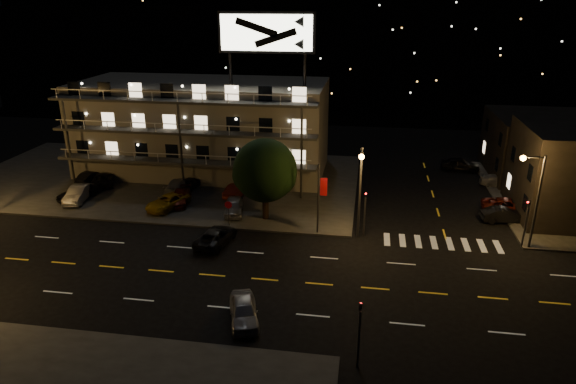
# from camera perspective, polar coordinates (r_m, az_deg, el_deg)

# --- Properties ---
(ground) EXTENTS (140.00, 140.00, 0.00)m
(ground) POSITION_cam_1_polar(r_m,az_deg,el_deg) (38.57, -5.55, -9.42)
(ground) COLOR black
(ground) RESTS_ON ground
(curb_nw) EXTENTS (44.00, 24.00, 0.15)m
(curb_nw) POSITION_cam_1_polar(r_m,az_deg,el_deg) (60.14, -13.83, 1.45)
(curb_nw) COLOR #32312F
(curb_nw) RESTS_ON ground
(curb_ne) EXTENTS (16.00, 24.00, 0.15)m
(curb_ne) POSITION_cam_1_polar(r_m,az_deg,el_deg) (59.53, 29.25, -0.88)
(curb_ne) COLOR #32312F
(curb_ne) RESTS_ON ground
(motel) EXTENTS (28.00, 13.80, 18.10)m
(motel) POSITION_cam_1_polar(r_m,az_deg,el_deg) (60.77, -9.32, 7.17)
(motel) COLOR gray
(motel) RESTS_ON ground
(side_bldg_back) EXTENTS (14.06, 12.00, 7.00)m
(side_bldg_back) POSITION_cam_1_polar(r_m,az_deg,el_deg) (65.74, 27.56, 4.44)
(side_bldg_back) COLOR black
(side_bldg_back) RESTS_ON ground
(hill_backdrop) EXTENTS (120.00, 25.00, 24.00)m
(hill_backdrop) POSITION_cam_1_polar(r_m,az_deg,el_deg) (102.36, 0.72, 16.38)
(hill_backdrop) COLOR black
(hill_backdrop) RESTS_ON ground
(streetlight_nc) EXTENTS (0.44, 1.92, 8.00)m
(streetlight_nc) POSITION_cam_1_polar(r_m,az_deg,el_deg) (42.63, 8.03, 0.85)
(streetlight_nc) COLOR #2D2D30
(streetlight_nc) RESTS_ON ground
(streetlight_ne) EXTENTS (1.92, 0.44, 8.00)m
(streetlight_ne) POSITION_cam_1_polar(r_m,az_deg,el_deg) (44.98, 25.66, 0.00)
(streetlight_ne) COLOR #2D2D30
(streetlight_ne) RESTS_ON ground
(signal_nw) EXTENTS (0.20, 0.27, 4.60)m
(signal_nw) POSITION_cam_1_polar(r_m,az_deg,el_deg) (44.01, 8.55, -1.87)
(signal_nw) COLOR #2D2D30
(signal_nw) RESTS_ON ground
(signal_sw) EXTENTS (0.20, 0.27, 4.60)m
(signal_sw) POSITION_cam_1_polar(r_m,az_deg,el_deg) (29.02, 7.94, -14.73)
(signal_sw) COLOR #2D2D30
(signal_sw) RESTS_ON ground
(signal_ne) EXTENTS (0.27, 0.20, 4.60)m
(signal_ne) POSITION_cam_1_polar(r_m,az_deg,el_deg) (45.94, 24.98, -2.69)
(signal_ne) COLOR #2D2D30
(signal_ne) RESTS_ON ground
(banner_north) EXTENTS (0.83, 0.16, 6.40)m
(banner_north) POSITION_cam_1_polar(r_m,az_deg,el_deg) (43.76, 3.48, -0.59)
(banner_north) COLOR #2D2D30
(banner_north) RESTS_ON ground
(stop_sign) EXTENTS (0.91, 0.11, 2.61)m
(stop_sign) POSITION_cam_1_polar(r_m,az_deg,el_deg) (45.96, -6.63, -1.93)
(stop_sign) COLOR #2D2D30
(stop_sign) RESTS_ON ground
(tree) EXTENTS (6.02, 5.80, 7.59)m
(tree) POSITION_cam_1_polar(r_m,az_deg,el_deg) (46.21, -2.63, 2.22)
(tree) COLOR black
(tree) RESTS_ON curb_nw
(lot_car_0) EXTENTS (3.41, 4.86, 1.53)m
(lot_car_0) POSITION_cam_1_polar(r_m,az_deg,el_deg) (56.34, -22.26, 0.07)
(lot_car_0) COLOR black
(lot_car_0) RESTS_ON curb_nw
(lot_car_1) EXTENTS (2.25, 4.78, 1.51)m
(lot_car_1) POSITION_cam_1_polar(r_m,az_deg,el_deg) (55.71, -22.28, -0.17)
(lot_car_1) COLOR gray
(lot_car_1) RESTS_ON curb_nw
(lot_car_2) EXTENTS (3.85, 5.23, 1.32)m
(lot_car_2) POSITION_cam_1_polar(r_m,az_deg,el_deg) (51.06, -13.22, -1.09)
(lot_car_2) COLOR #C19112
(lot_car_2) RESTS_ON curb_nw
(lot_car_3) EXTENTS (2.42, 4.59, 1.27)m
(lot_car_3) POSITION_cam_1_polar(r_m,az_deg,el_deg) (52.06, -11.94, -0.59)
(lot_car_3) COLOR #61190D
(lot_car_3) RESTS_ON curb_nw
(lot_car_4) EXTENTS (2.44, 4.38, 1.41)m
(lot_car_4) POSITION_cam_1_polar(r_m,az_deg,el_deg) (48.80, -6.07, -1.61)
(lot_car_4) COLOR gray
(lot_car_4) RESTS_ON curb_nw
(lot_car_5) EXTENTS (1.97, 4.02, 1.27)m
(lot_car_5) POSITION_cam_1_polar(r_m,az_deg,el_deg) (60.91, -21.04, 1.60)
(lot_car_5) COLOR black
(lot_car_5) RESTS_ON curb_nw
(lot_car_6) EXTENTS (3.96, 5.33, 1.34)m
(lot_car_6) POSITION_cam_1_polar(r_m,az_deg,el_deg) (59.72, -19.85, 1.42)
(lot_car_6) COLOR black
(lot_car_6) RESTS_ON curb_nw
(lot_car_7) EXTENTS (2.26, 4.95, 1.41)m
(lot_car_7) POSITION_cam_1_polar(r_m,az_deg,el_deg) (55.26, -12.12, 0.74)
(lot_car_7) COLOR gray
(lot_car_7) RESTS_ON curb_nw
(lot_car_8) EXTENTS (2.24, 3.86, 1.23)m
(lot_car_8) POSITION_cam_1_polar(r_m,az_deg,el_deg) (56.05, -10.74, 1.03)
(lot_car_8) COLOR black
(lot_car_8) RESTS_ON curb_nw
(lot_car_9) EXTENTS (2.19, 4.30, 1.35)m
(lot_car_9) POSITION_cam_1_polar(r_m,az_deg,el_deg) (53.07, -5.67, 0.24)
(lot_car_9) COLOR #61190D
(lot_car_9) RESTS_ON curb_nw
(side_car_0) EXTENTS (4.30, 2.00, 1.37)m
(side_car_0) POSITION_cam_1_polar(r_m,az_deg,el_deg) (51.10, 22.86, -2.37)
(side_car_0) COLOR black
(side_car_0) RESTS_ON ground
(side_car_1) EXTENTS (4.91, 2.35, 1.35)m
(side_car_1) POSITION_cam_1_polar(r_m,az_deg,el_deg) (53.55, 23.25, -1.40)
(side_car_1) COLOR #61190D
(side_car_1) RESTS_ON ground
(side_car_2) EXTENTS (4.46, 2.29, 1.24)m
(side_car_2) POSITION_cam_1_polar(r_m,az_deg,el_deg) (60.59, 22.51, 1.13)
(side_car_2) COLOR gray
(side_car_2) RESTS_ON ground
(side_car_3) EXTENTS (4.61, 2.13, 1.53)m
(side_car_3) POSITION_cam_1_polar(r_m,az_deg,el_deg) (64.61, 18.59, 2.94)
(side_car_3) COLOR black
(side_car_3) RESTS_ON ground
(road_car_east) EXTENTS (2.93, 4.60, 1.46)m
(road_car_east) POSITION_cam_1_polar(r_m,az_deg,el_deg) (33.54, -4.96, -13.00)
(road_car_east) COLOR gray
(road_car_east) RESTS_ON ground
(road_car_west) EXTENTS (3.02, 5.14, 1.34)m
(road_car_west) POSITION_cam_1_polar(r_m,az_deg,el_deg) (43.44, -8.02, -4.90)
(road_car_west) COLOR black
(road_car_west) RESTS_ON ground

